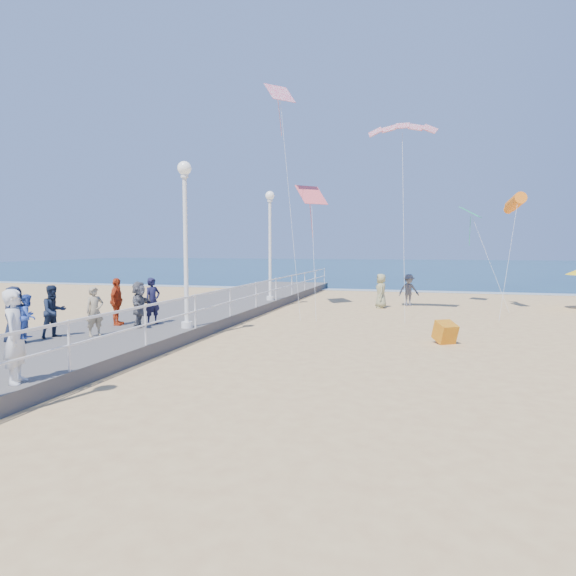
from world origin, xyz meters
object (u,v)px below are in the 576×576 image
(spectator_5, at_px, (139,304))
(spectator_7, at_px, (54,311))
(woman_holding_toddler, at_px, (16,336))
(spectator_4, at_px, (14,315))
(spectator_3, at_px, (117,302))
(toddler_held, at_px, (28,316))
(spectator_0, at_px, (153,301))
(box_kite, at_px, (445,334))
(beach_walker_a, at_px, (409,290))
(lamp_post_far, at_px, (270,234))
(spectator_6, at_px, (95,311))
(beach_walker_c, at_px, (381,291))
(lamp_post_mid, at_px, (185,227))

(spectator_5, relative_size, spectator_7, 0.99)
(woman_holding_toddler, xyz_separation_m, spectator_7, (-2.82, 4.37, -0.15))
(spectator_4, bearing_deg, spectator_3, -20.10)
(toddler_held, distance_m, spectator_4, 4.54)
(spectator_0, bearing_deg, box_kite, -57.89)
(woman_holding_toddler, relative_size, spectator_0, 1.15)
(spectator_7, bearing_deg, beach_walker_a, -12.40)
(spectator_3, bearing_deg, spectator_7, 159.43)
(lamp_post_far, bearing_deg, spectator_4, -103.98)
(toddler_held, relative_size, box_kite, 1.43)
(lamp_post_far, relative_size, toddler_held, 6.20)
(spectator_6, height_order, beach_walker_a, spectator_6)
(spectator_6, bearing_deg, spectator_3, 48.44)
(spectator_4, bearing_deg, woman_holding_toddler, -145.77)
(woman_holding_toddler, height_order, beach_walker_a, woman_holding_toddler)
(beach_walker_c, bearing_deg, spectator_7, -43.04)
(lamp_post_mid, bearing_deg, lamp_post_far, 90.00)
(spectator_0, relative_size, beach_walker_c, 0.93)
(spectator_5, xyz_separation_m, beach_walker_c, (6.81, 10.83, -0.30))
(beach_walker_c, relative_size, box_kite, 2.83)
(woman_holding_toddler, distance_m, beach_walker_c, 18.36)
(lamp_post_mid, relative_size, box_kite, 8.87)
(woman_holding_toddler, distance_m, spectator_4, 4.51)
(spectator_6, height_order, spectator_7, spectator_7)
(lamp_post_mid, xyz_separation_m, woman_holding_toddler, (-0.05, -7.03, -2.35))
(spectator_4, bearing_deg, spectator_0, -31.76)
(lamp_post_far, xyz_separation_m, beach_walker_a, (6.54, 2.83, -2.85))
(lamp_post_mid, xyz_separation_m, box_kite, (8.06, 1.55, -3.36))
(woman_holding_toddler, bearing_deg, box_kite, -64.33)
(toddler_held, xyz_separation_m, spectator_0, (-1.58, 7.32, -0.49))
(lamp_post_far, bearing_deg, woman_holding_toddler, -90.18)
(spectator_0, bearing_deg, lamp_post_far, 15.67)
(lamp_post_mid, height_order, spectator_5, lamp_post_mid)
(spectator_5, distance_m, box_kite, 9.82)
(spectator_4, distance_m, beach_walker_c, 16.63)
(lamp_post_far, height_order, toddler_held, lamp_post_far)
(lamp_post_far, distance_m, spectator_0, 9.04)
(spectator_7, relative_size, beach_walker_a, 0.93)
(box_kite, bearing_deg, spectator_5, 158.33)
(spectator_3, relative_size, spectator_7, 1.04)
(lamp_post_far, height_order, beach_walker_c, lamp_post_far)
(lamp_post_far, xyz_separation_m, spectator_6, (-1.89, -11.13, -2.53))
(lamp_post_far, bearing_deg, spectator_0, -99.81)
(spectator_3, bearing_deg, spectator_4, 157.06)
(beach_walker_a, relative_size, beach_walker_c, 0.96)
(spectator_0, relative_size, spectator_5, 1.05)
(lamp_post_mid, xyz_separation_m, beach_walker_c, (5.26, 10.54, -2.81))
(toddler_held, height_order, spectator_7, toddler_held)
(lamp_post_far, bearing_deg, spectator_3, -105.44)
(spectator_0, xyz_separation_m, beach_walker_c, (6.74, 10.10, -0.34))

